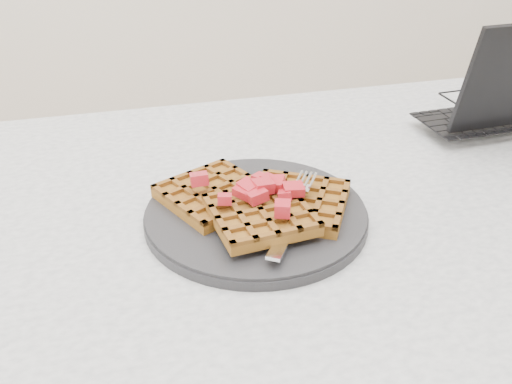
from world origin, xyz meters
TOP-DOWN VIEW (x-y plane):
  - table at (0.00, 0.00)m, footprint 1.20×0.80m
  - plate at (-0.06, -0.01)m, footprint 0.28×0.28m
  - waffles at (-0.06, -0.01)m, footprint 0.25×0.21m
  - strawberry_pile at (-0.06, -0.01)m, footprint 0.15×0.15m
  - fork at (-0.03, -0.04)m, footprint 0.12×0.17m
  - laptop at (0.40, 0.18)m, footprint 0.29×0.22m

SIDE VIEW (x-z plane):
  - table at x=0.00m, z-range 0.26..1.01m
  - plate at x=-0.06m, z-range 0.75..0.77m
  - fork at x=-0.03m, z-range 0.77..0.78m
  - waffles at x=-0.06m, z-range 0.76..0.79m
  - laptop at x=0.40m, z-range 0.69..0.88m
  - strawberry_pile at x=-0.06m, z-range 0.79..0.82m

